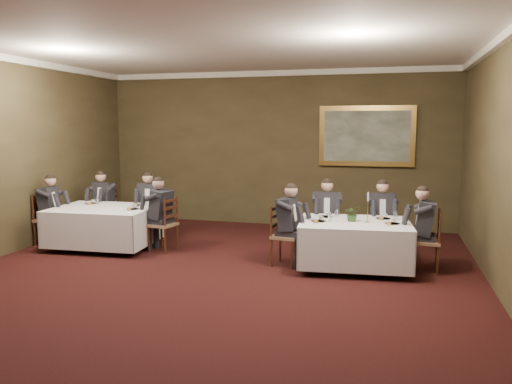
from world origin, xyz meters
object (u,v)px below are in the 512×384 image
at_px(diner_sec_endleft, 48,218).
at_px(table_main, 354,241).
at_px(table_second, 104,224).
at_px(chair_main_endright, 426,254).
at_px(diner_main_backleft, 327,225).
at_px(candlestick, 368,211).
at_px(diner_sec_endright, 163,223).
at_px(diner_main_backright, 380,227).
at_px(diner_main_endleft, 286,235).
at_px(chair_sec_backleft, 106,222).
at_px(chair_sec_endleft, 49,230).
at_px(chair_main_backright, 380,240).
at_px(diner_sec_backleft, 105,211).
at_px(chair_sec_backright, 150,224).
at_px(chair_main_backleft, 326,238).
at_px(chair_main_endleft, 285,248).
at_px(centerpiece, 353,213).
at_px(chair_sec_endright, 164,235).
at_px(diner_main_endright, 426,240).
at_px(painting, 366,136).
at_px(diner_sec_backright, 150,213).

bearing_deg(diner_sec_endleft, table_main, 82.79).
xyz_separation_m(table_second, chair_main_endright, (5.74, -0.10, -0.17)).
xyz_separation_m(diner_main_backleft, diner_sec_endleft, (-5.25, -0.71, 0.00)).
bearing_deg(candlestick, diner_sec_endright, 175.90).
distance_m(diner_main_backright, candlestick, 1.04).
bearing_deg(diner_main_endleft, diner_main_backleft, 158.74).
xyz_separation_m(chair_main_endright, candlestick, (-0.91, -0.10, 0.66)).
height_order(table_main, diner_main_endleft, diner_main_endleft).
bearing_deg(chair_sec_backleft, chair_sec_endleft, 67.64).
xyz_separation_m(chair_sec_backleft, chair_sec_endleft, (-0.63, -1.00, 0.00)).
relative_size(chair_main_backright, chair_main_endright, 1.00).
height_order(diner_main_endleft, diner_sec_endleft, same).
height_order(diner_sec_backleft, chair_sec_backright, diner_sec_backleft).
height_order(table_second, diner_sec_backleft, diner_sec_backleft).
bearing_deg(chair_main_backleft, diner_main_backright, 177.70).
bearing_deg(diner_main_backright, chair_main_endleft, 23.34).
bearing_deg(diner_main_backleft, centerpiece, 114.87).
distance_m(chair_main_backleft, candlestick, 1.31).
relative_size(chair_main_backright, chair_main_endleft, 1.00).
bearing_deg(diner_main_endleft, table_second, -86.00).
relative_size(diner_main_backleft, centerpiece, 4.81).
height_order(chair_main_backright, chair_sec_endleft, same).
xyz_separation_m(diner_main_backleft, chair_sec_endleft, (-5.26, -0.71, -0.23)).
height_order(chair_sec_endright, diner_sec_endleft, diner_sec_endleft).
height_order(chair_main_backright, diner_sec_backleft, diner_sec_backleft).
bearing_deg(chair_main_backright, chair_sec_endright, -1.11).
bearing_deg(chair_main_endleft, chair_sec_endright, -89.87).
relative_size(chair_main_endleft, centerpiece, 3.58).
height_order(chair_main_backleft, chair_sec_backleft, same).
distance_m(diner_sec_backleft, diner_sec_endright, 1.92).
bearing_deg(candlestick, chair_sec_endright, 175.93).
relative_size(table_main, diner_main_endright, 1.39).
bearing_deg(diner_main_endright, chair_sec_backright, 81.23).
xyz_separation_m(chair_main_backleft, diner_main_backright, (0.94, 0.07, 0.23)).
bearing_deg(chair_main_endright, diner_sec_endleft, 92.55).
relative_size(table_second, chair_main_endleft, 1.94).
bearing_deg(candlestick, painting, 93.56).
distance_m(diner_sec_backleft, centerpiece, 5.28).
bearing_deg(diner_main_endright, chair_main_backleft, 68.15).
distance_m(chair_sec_backright, chair_sec_endleft, 1.94).
relative_size(table_main, diner_main_backright, 1.39).
xyz_separation_m(diner_main_endleft, chair_sec_backleft, (-4.09, 1.22, -0.23)).
xyz_separation_m(chair_main_backleft, chair_main_backright, (0.94, 0.09, 0.00)).
height_order(diner_main_backright, diner_main_endleft, same).
relative_size(diner_main_endright, diner_sec_backleft, 1.00).
bearing_deg(chair_main_endleft, table_second, -85.99).
height_order(table_main, chair_sec_endright, chair_sec_endright).
distance_m(table_main, diner_sec_endleft, 5.80).
bearing_deg(chair_main_endleft, diner_sec_endright, -89.88).
bearing_deg(diner_sec_backright, centerpiece, 154.24).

